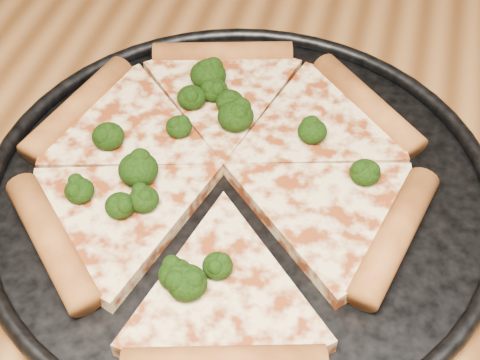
# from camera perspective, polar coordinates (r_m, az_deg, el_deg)

# --- Properties ---
(pizza_pan) EXTENTS (0.40, 0.40, 0.02)m
(pizza_pan) POSITION_cam_1_polar(r_m,az_deg,el_deg) (0.54, -0.00, -0.58)
(pizza_pan) COLOR black
(pizza_pan) RESTS_ON dining_table
(pizza) EXTENTS (0.33, 0.35, 0.02)m
(pizza) POSITION_cam_1_polar(r_m,az_deg,el_deg) (0.54, -1.35, 0.77)
(pizza) COLOR beige
(pizza) RESTS_ON pizza_pan
(broccoli_florets) EXTENTS (0.23, 0.24, 0.02)m
(broccoli_florets) POSITION_cam_1_polar(r_m,az_deg,el_deg) (0.55, -3.62, 2.34)
(broccoli_florets) COLOR black
(broccoli_florets) RESTS_ON pizza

